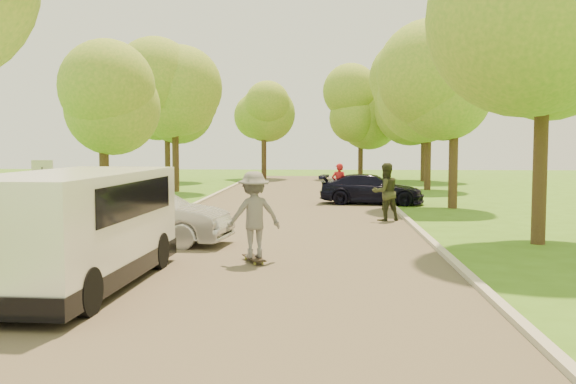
% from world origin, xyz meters
% --- Properties ---
extents(ground, '(100.00, 100.00, 0.00)m').
position_xyz_m(ground, '(0.00, 0.00, 0.00)').
color(ground, '#41711B').
rests_on(ground, ground).
extents(road, '(8.00, 60.00, 0.01)m').
position_xyz_m(road, '(0.00, 8.00, 0.01)').
color(road, '#4C4438').
rests_on(road, ground).
extents(curb_left, '(0.18, 60.00, 0.12)m').
position_xyz_m(curb_left, '(-4.05, 8.00, 0.06)').
color(curb_left, '#B2AD9E').
rests_on(curb_left, ground).
extents(curb_right, '(0.18, 60.00, 0.12)m').
position_xyz_m(curb_right, '(4.05, 8.00, 0.06)').
color(curb_right, '#B2AD9E').
rests_on(curb_right, ground).
extents(street_sign, '(0.55, 0.06, 2.17)m').
position_xyz_m(street_sign, '(-5.80, 4.00, 1.56)').
color(street_sign, '#59595E').
rests_on(street_sign, ground).
extents(red_shrub, '(1.70, 1.70, 1.95)m').
position_xyz_m(red_shrub, '(-6.30, 5.50, 1.10)').
color(red_shrub, '#382619').
rests_on(red_shrub, ground).
extents(tree_l_midb, '(4.30, 4.20, 6.62)m').
position_xyz_m(tree_l_midb, '(-6.81, 12.00, 4.59)').
color(tree_l_midb, '#382619').
rests_on(tree_l_midb, ground).
extents(tree_l_far, '(4.92, 4.80, 7.79)m').
position_xyz_m(tree_l_far, '(-6.39, 22.00, 5.47)').
color(tree_l_far, '#382619').
rests_on(tree_l_far, ground).
extents(tree_r_mida, '(5.13, 5.00, 7.95)m').
position_xyz_m(tree_r_mida, '(7.02, 5.00, 5.54)').
color(tree_r_mida, '#382619').
rests_on(tree_r_mida, ground).
extents(tree_r_midb, '(4.51, 4.40, 7.01)m').
position_xyz_m(tree_r_midb, '(6.60, 14.00, 4.88)').
color(tree_r_midb, '#382619').
rests_on(tree_r_midb, ground).
extents(tree_r_far, '(5.33, 5.20, 8.34)m').
position_xyz_m(tree_r_far, '(7.23, 24.00, 5.83)').
color(tree_r_far, '#382619').
rests_on(tree_r_far, ground).
extents(tree_bg_a, '(5.12, 5.00, 7.72)m').
position_xyz_m(tree_bg_a, '(-8.78, 30.00, 5.31)').
color(tree_bg_a, '#382619').
rests_on(tree_bg_a, ground).
extents(tree_bg_b, '(5.12, 5.00, 7.95)m').
position_xyz_m(tree_bg_b, '(8.22, 32.00, 5.54)').
color(tree_bg_b, '#382619').
rests_on(tree_bg_b, ground).
extents(tree_bg_c, '(4.92, 4.80, 7.33)m').
position_xyz_m(tree_bg_c, '(-2.79, 34.00, 5.02)').
color(tree_bg_c, '#382619').
rests_on(tree_bg_c, ground).
extents(tree_bg_d, '(5.12, 5.00, 7.72)m').
position_xyz_m(tree_bg_d, '(4.22, 36.00, 5.31)').
color(tree_bg_d, '#382619').
rests_on(tree_bg_d, ground).
extents(minivan, '(2.42, 5.69, 2.09)m').
position_xyz_m(minivan, '(-3.20, -0.53, 1.10)').
color(minivan, white).
rests_on(minivan, ground).
extents(silver_sedan, '(4.52, 2.06, 1.44)m').
position_xyz_m(silver_sedan, '(-3.30, 4.36, 0.72)').
color(silver_sedan, '#A3A4A8').
rests_on(silver_sedan, ground).
extents(dark_sedan, '(4.56, 2.26, 1.27)m').
position_xyz_m(dark_sedan, '(3.30, 15.49, 0.64)').
color(dark_sedan, black).
rests_on(dark_sedan, ground).
extents(longboard, '(0.62, 0.99, 0.11)m').
position_xyz_m(longboard, '(-0.24, 1.99, 0.10)').
color(longboard, black).
rests_on(longboard, ground).
extents(skateboarder, '(1.39, 1.12, 1.87)m').
position_xyz_m(skateboarder, '(-0.24, 1.99, 1.06)').
color(skateboarder, slate).
rests_on(skateboarder, longboard).
extents(person_striped, '(0.69, 0.51, 1.73)m').
position_xyz_m(person_striped, '(1.92, 15.60, 0.86)').
color(person_striped, red).
rests_on(person_striped, ground).
extents(person_olive, '(1.16, 1.05, 1.94)m').
position_xyz_m(person_olive, '(3.32, 9.64, 0.97)').
color(person_olive, '#30341F').
rests_on(person_olive, ground).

